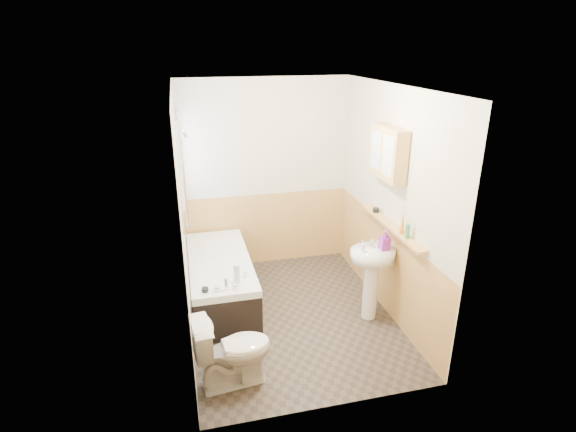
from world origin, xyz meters
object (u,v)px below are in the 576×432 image
(sink, at_px, (372,269))
(medicine_cabinet, at_px, (388,153))
(bathtub, at_px, (221,279))
(toilet, at_px, (233,350))
(pine_shelf, at_px, (391,226))

(sink, bearing_deg, medicine_cabinet, 42.77)
(bathtub, distance_m, medicine_cabinet, 2.39)
(toilet, height_order, pine_shelf, pine_shelf)
(sink, relative_size, pine_shelf, 0.70)
(sink, relative_size, medicine_cabinet, 1.58)
(sink, bearing_deg, toilet, -161.24)
(toilet, distance_m, pine_shelf, 2.07)
(bathtub, distance_m, sink, 1.76)
(medicine_cabinet, bearing_deg, toilet, -153.95)
(toilet, relative_size, sink, 0.74)
(bathtub, distance_m, toilet, 1.42)
(pine_shelf, bearing_deg, sink, -170.17)
(toilet, height_order, sink, sink)
(bathtub, relative_size, pine_shelf, 1.23)
(bathtub, distance_m, pine_shelf, 2.06)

